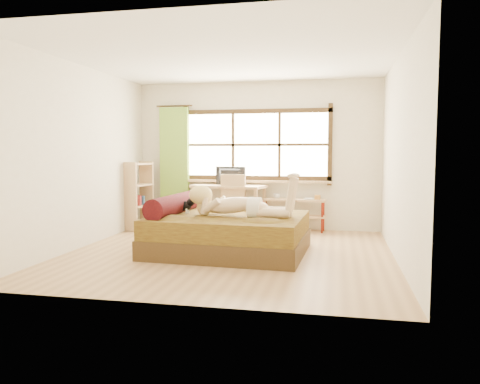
% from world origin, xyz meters
% --- Properties ---
extents(floor, '(4.50, 4.50, 0.00)m').
position_xyz_m(floor, '(0.00, 0.00, 0.00)').
color(floor, '#9E754C').
rests_on(floor, ground).
extents(ceiling, '(4.50, 4.50, 0.00)m').
position_xyz_m(ceiling, '(0.00, 0.00, 2.70)').
color(ceiling, white).
rests_on(ceiling, wall_back).
extents(wall_back, '(4.50, 0.00, 4.50)m').
position_xyz_m(wall_back, '(0.00, 2.25, 1.35)').
color(wall_back, silver).
rests_on(wall_back, floor).
extents(wall_front, '(4.50, 0.00, 4.50)m').
position_xyz_m(wall_front, '(0.00, -2.25, 1.35)').
color(wall_front, silver).
rests_on(wall_front, floor).
extents(wall_left, '(0.00, 4.50, 4.50)m').
position_xyz_m(wall_left, '(-2.25, 0.00, 1.35)').
color(wall_left, silver).
rests_on(wall_left, floor).
extents(wall_right, '(0.00, 4.50, 4.50)m').
position_xyz_m(wall_right, '(2.25, 0.00, 1.35)').
color(wall_right, silver).
rests_on(wall_right, floor).
extents(window, '(2.80, 0.16, 1.46)m').
position_xyz_m(window, '(0.00, 2.22, 1.51)').
color(window, '#FFEDBF').
rests_on(window, wall_back).
extents(curtain, '(0.55, 0.10, 2.20)m').
position_xyz_m(curtain, '(-1.55, 2.13, 1.15)').
color(curtain, olive).
rests_on(curtain, wall_back).
extents(bed, '(2.21, 1.80, 0.81)m').
position_xyz_m(bed, '(-0.07, 0.06, 0.29)').
color(bed, '#30210E').
rests_on(bed, floor).
extents(woman, '(1.51, 0.50, 0.64)m').
position_xyz_m(woman, '(0.14, 0.01, 0.85)').
color(woman, '#D9B58C').
rests_on(woman, bed).
extents(kitten, '(0.32, 0.14, 0.25)m').
position_xyz_m(kitten, '(-0.73, 0.16, 0.66)').
color(kitten, black).
rests_on(kitten, bed).
extents(desk, '(1.39, 0.81, 0.82)m').
position_xyz_m(desk, '(-0.45, 1.95, 0.71)').
color(desk, tan).
rests_on(desk, floor).
extents(monitor, '(0.58, 0.17, 0.33)m').
position_xyz_m(monitor, '(-0.45, 2.00, 0.98)').
color(monitor, black).
rests_on(monitor, desk).
extents(chair, '(0.53, 0.53, 1.03)m').
position_xyz_m(chair, '(-0.34, 1.59, 0.57)').
color(chair, tan).
rests_on(chair, floor).
extents(pipe_shelf, '(1.18, 0.38, 0.66)m').
position_xyz_m(pipe_shelf, '(0.72, 2.07, 0.43)').
color(pipe_shelf, tan).
rests_on(pipe_shelf, floor).
extents(cup, '(0.12, 0.12, 0.09)m').
position_xyz_m(cup, '(0.41, 2.07, 0.62)').
color(cup, gray).
rests_on(cup, pipe_shelf).
extents(book, '(0.20, 0.26, 0.02)m').
position_xyz_m(book, '(0.91, 2.07, 0.59)').
color(book, gray).
rests_on(book, pipe_shelf).
extents(bookshelf, '(0.41, 0.59, 1.23)m').
position_xyz_m(bookshelf, '(-2.08, 1.65, 0.63)').
color(bookshelf, tan).
rests_on(bookshelf, floor).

